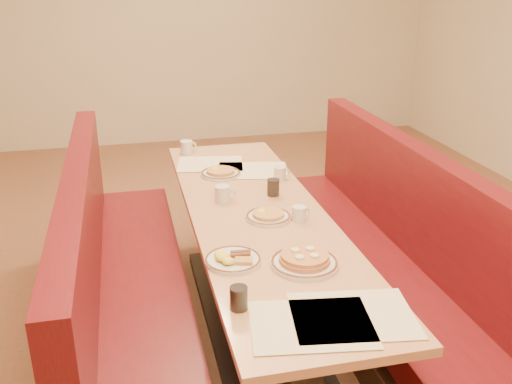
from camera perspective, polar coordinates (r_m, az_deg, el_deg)
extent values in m
plane|color=#9E6647|center=(3.36, 0.18, -13.87)|extent=(8.00, 8.00, 0.00)
cube|color=beige|center=(6.72, -8.11, 16.68)|extent=(6.00, 0.04, 2.80)
cube|color=black|center=(3.34, 0.18, -13.45)|extent=(0.55, 1.88, 0.06)
cube|color=black|center=(3.17, 0.19, -8.64)|extent=(0.15, 1.75, 0.71)
cube|color=tan|center=(3.00, 0.19, -2.43)|extent=(0.70, 2.50, 0.04)
cube|color=#4C3326|center=(3.24, -11.85, -13.74)|extent=(0.55, 2.50, 0.20)
cube|color=#5D1015|center=(3.10, -12.23, -9.65)|extent=(0.55, 2.50, 0.16)
cube|color=#5D1015|center=(2.93, -17.01, -3.60)|extent=(0.12, 2.50, 0.60)
cube|color=#4C3326|center=(3.50, 11.19, -10.81)|extent=(0.55, 2.50, 0.20)
cube|color=#5D1015|center=(3.36, 11.52, -6.92)|extent=(0.55, 2.50, 0.16)
cube|color=#5D1015|center=(3.30, 15.42, -0.58)|extent=(0.12, 2.50, 0.60)
cube|color=#F7EDC1|center=(2.11, 5.55, -13.02)|extent=(0.49, 0.39, 0.00)
cube|color=#F7EDC1|center=(2.18, 9.65, -12.04)|extent=(0.50, 0.40, 0.00)
cube|color=#F7EDC1|center=(3.74, -4.59, 2.83)|extent=(0.47, 0.38, 0.00)
cube|color=#F7EDC1|center=(3.60, -0.35, 2.18)|extent=(0.49, 0.41, 0.00)
cylinder|color=silver|center=(2.49, 4.86, -7.14)|extent=(0.29, 0.29, 0.02)
torus|color=brown|center=(2.48, 4.87, -6.94)|extent=(0.29, 0.29, 0.01)
cylinder|color=#BF7844|center=(2.48, 4.87, -6.73)|extent=(0.22, 0.22, 0.02)
cylinder|color=#BF7844|center=(2.47, 4.89, -6.36)|extent=(0.21, 0.21, 0.02)
cylinder|color=beige|center=(2.50, 5.41, -5.65)|extent=(0.04, 0.04, 0.01)
cylinder|color=beige|center=(2.48, 3.93, -5.82)|extent=(0.04, 0.04, 0.01)
cylinder|color=beige|center=(2.42, 4.36, -6.53)|extent=(0.04, 0.04, 0.01)
cylinder|color=beige|center=(2.44, 5.88, -6.35)|extent=(0.04, 0.04, 0.01)
cylinder|color=silver|center=(2.51, -2.32, -6.84)|extent=(0.25, 0.25, 0.02)
torus|color=brown|center=(2.50, -2.32, -6.67)|extent=(0.25, 0.25, 0.01)
ellipsoid|color=yellow|center=(2.48, -3.39, -6.50)|extent=(0.06, 0.06, 0.03)
ellipsoid|color=yellow|center=(2.45, -2.82, -6.91)|extent=(0.05, 0.05, 0.03)
ellipsoid|color=yellow|center=(2.52, -3.63, -6.19)|extent=(0.05, 0.05, 0.03)
cylinder|color=brown|center=(2.51, -1.59, -6.30)|extent=(0.09, 0.03, 0.02)
cylinder|color=brown|center=(2.53, -1.56, -6.01)|extent=(0.09, 0.03, 0.02)
cube|color=gold|center=(2.47, -1.23, -6.90)|extent=(0.09, 0.07, 0.02)
cylinder|color=silver|center=(2.92, 1.24, -2.53)|extent=(0.23, 0.23, 0.02)
torus|color=brown|center=(2.91, 1.25, -2.38)|extent=(0.23, 0.23, 0.01)
cylinder|color=#C68846|center=(2.91, 1.25, -2.21)|extent=(0.16, 0.16, 0.02)
ellipsoid|color=yellow|center=(2.92, 0.60, -1.97)|extent=(0.05, 0.05, 0.02)
cylinder|color=silver|center=(3.53, -3.55, 1.81)|extent=(0.25, 0.25, 0.02)
torus|color=brown|center=(3.52, -3.56, 1.95)|extent=(0.24, 0.24, 0.01)
cylinder|color=#C68846|center=(3.52, -3.56, 2.11)|extent=(0.17, 0.17, 0.02)
ellipsoid|color=yellow|center=(3.53, -4.11, 2.30)|extent=(0.05, 0.05, 0.03)
cylinder|color=silver|center=(2.89, 4.32, -2.18)|extent=(0.07, 0.07, 0.08)
torus|color=silver|center=(2.91, 4.95, -2.02)|extent=(0.06, 0.03, 0.05)
cylinder|color=black|center=(2.88, 4.34, -1.57)|extent=(0.06, 0.06, 0.01)
cylinder|color=silver|center=(3.12, -3.37, -0.17)|extent=(0.08, 0.08, 0.09)
torus|color=silver|center=(3.12, -2.54, -0.14)|extent=(0.07, 0.02, 0.06)
cylinder|color=black|center=(3.11, -3.38, 0.50)|extent=(0.07, 0.07, 0.01)
cylinder|color=silver|center=(3.46, 2.40, 1.92)|extent=(0.07, 0.07, 0.08)
torus|color=silver|center=(3.47, 3.01, 1.97)|extent=(0.05, 0.01, 0.05)
cylinder|color=black|center=(3.45, 2.41, 2.44)|extent=(0.06, 0.06, 0.01)
cylinder|color=silver|center=(3.96, -6.96, 4.45)|extent=(0.08, 0.08, 0.09)
torus|color=silver|center=(3.98, -6.38, 4.56)|extent=(0.07, 0.04, 0.06)
cylinder|color=black|center=(3.95, -6.99, 5.00)|extent=(0.07, 0.07, 0.01)
cylinder|color=black|center=(2.17, -1.74, -10.58)|extent=(0.06, 0.06, 0.09)
cylinder|color=silver|center=(2.17, -1.74, -10.56)|extent=(0.07, 0.07, 0.09)
cylinder|color=black|center=(3.20, 1.74, 0.46)|extent=(0.07, 0.07, 0.09)
cylinder|color=silver|center=(3.20, 1.74, 0.47)|extent=(0.07, 0.07, 0.10)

